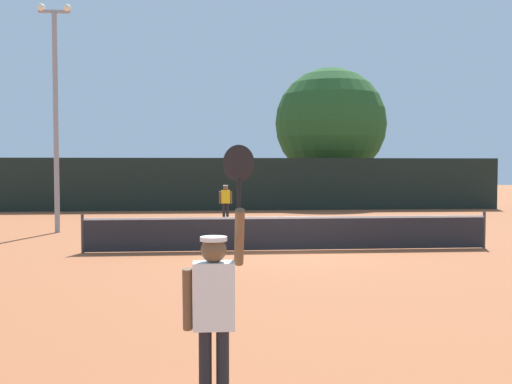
# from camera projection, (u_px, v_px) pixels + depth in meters

# --- Properties ---
(ground_plane) EXTENTS (120.00, 120.00, 0.00)m
(ground_plane) POSITION_uv_depth(u_px,v_px,m) (289.00, 250.00, 15.76)
(ground_plane) COLOR #9E5633
(tennis_net) EXTENTS (11.48, 0.08, 1.07)m
(tennis_net) POSITION_uv_depth(u_px,v_px,m) (289.00, 232.00, 15.74)
(tennis_net) COLOR #232328
(tennis_net) RESTS_ON ground
(perimeter_fence) EXTENTS (28.34, 0.12, 2.89)m
(perimeter_fence) POSITION_uv_depth(u_px,v_px,m) (250.00, 184.00, 30.86)
(perimeter_fence) COLOR black
(perimeter_fence) RESTS_ON ground
(player_serving) EXTENTS (0.68, 0.40, 2.54)m
(player_serving) POSITION_uv_depth(u_px,v_px,m) (215.00, 298.00, 5.14)
(player_serving) COLOR white
(player_serving) RESTS_ON ground
(player_receiving) EXTENTS (0.57, 0.23, 1.58)m
(player_receiving) POSITION_uv_depth(u_px,v_px,m) (226.00, 199.00, 24.56)
(player_receiving) COLOR yellow
(player_receiving) RESTS_ON ground
(tennis_ball) EXTENTS (0.07, 0.07, 0.07)m
(tennis_ball) POSITION_uv_depth(u_px,v_px,m) (284.00, 248.00, 15.98)
(tennis_ball) COLOR #CCE033
(tennis_ball) RESTS_ON ground
(light_pole) EXTENTS (1.18, 0.28, 8.16)m
(light_pole) POSITION_uv_depth(u_px,v_px,m) (56.00, 103.00, 20.01)
(light_pole) COLOR gray
(light_pole) RESTS_ON ground
(large_tree) EXTENTS (7.09, 7.09, 8.72)m
(large_tree) POSITION_uv_depth(u_px,v_px,m) (330.00, 124.00, 35.79)
(large_tree) COLOR brown
(large_tree) RESTS_ON ground
(parked_car_near) EXTENTS (2.08, 4.28, 1.69)m
(parked_car_near) POSITION_uv_depth(u_px,v_px,m) (121.00, 193.00, 35.38)
(parked_car_near) COLOR #B7B7BC
(parked_car_near) RESTS_ON ground
(parked_car_mid) EXTENTS (2.18, 4.32, 1.69)m
(parked_car_mid) POSITION_uv_depth(u_px,v_px,m) (281.00, 191.00, 37.93)
(parked_car_mid) COLOR white
(parked_car_mid) RESTS_ON ground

